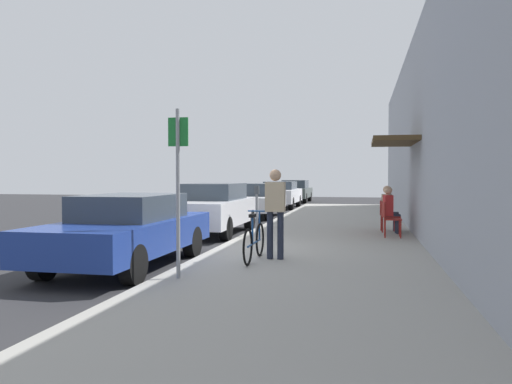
# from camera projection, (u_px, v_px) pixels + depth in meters

# --- Properties ---
(ground_plane) EXTENTS (60.00, 60.00, 0.00)m
(ground_plane) POSITION_uv_depth(u_px,v_px,m) (209.00, 256.00, 10.49)
(ground_plane) COLOR #2D2D30
(sidewalk_slab) EXTENTS (4.50, 32.00, 0.12)m
(sidewalk_slab) POSITION_uv_depth(u_px,v_px,m) (324.00, 244.00, 11.96)
(sidewalk_slab) COLOR #9E9B93
(sidewalk_slab) RESTS_ON ground_plane
(building_facade) EXTENTS (1.40, 32.00, 5.58)m
(building_facade) POSITION_uv_depth(u_px,v_px,m) (429.00, 128.00, 11.38)
(building_facade) COLOR #999EA8
(building_facade) RESTS_ON ground_plane
(parked_car_0) EXTENTS (1.80, 4.40, 1.35)m
(parked_car_0) POSITION_uv_depth(u_px,v_px,m) (128.00, 229.00, 9.21)
(parked_car_0) COLOR navy
(parked_car_0) RESTS_ON ground_plane
(parked_car_1) EXTENTS (1.80, 4.40, 1.48)m
(parked_car_1) POSITION_uv_depth(u_px,v_px,m) (213.00, 208.00, 14.39)
(parked_car_1) COLOR silver
(parked_car_1) RESTS_ON ground_plane
(parked_car_2) EXTENTS (1.80, 4.40, 1.39)m
(parked_car_2) POSITION_uv_depth(u_px,v_px,m) (256.00, 200.00, 20.26)
(parked_car_2) COLOR silver
(parked_car_2) RESTS_ON ground_plane
(parked_car_3) EXTENTS (1.80, 4.40, 1.40)m
(parked_car_3) POSITION_uv_depth(u_px,v_px,m) (280.00, 194.00, 26.10)
(parked_car_3) COLOR silver
(parked_car_3) RESTS_ON ground_plane
(parked_car_4) EXTENTS (1.80, 4.40, 1.42)m
(parked_car_4) POSITION_uv_depth(u_px,v_px,m) (295.00, 191.00, 31.83)
(parked_car_4) COLOR #47514C
(parked_car_4) RESTS_ON ground_plane
(parking_meter) EXTENTS (0.12, 0.10, 1.32)m
(parking_meter) POSITION_uv_depth(u_px,v_px,m) (257.00, 207.00, 12.98)
(parking_meter) COLOR slate
(parking_meter) RESTS_ON sidewalk_slab
(street_sign) EXTENTS (0.32, 0.06, 2.60)m
(street_sign) POSITION_uv_depth(u_px,v_px,m) (178.00, 180.00, 7.59)
(street_sign) COLOR gray
(street_sign) RESTS_ON sidewalk_slab
(bicycle_0) EXTENTS (0.46, 1.71, 0.90)m
(bicycle_0) POSITION_uv_depth(u_px,v_px,m) (254.00, 241.00, 9.20)
(bicycle_0) COLOR black
(bicycle_0) RESTS_ON sidewalk_slab
(cafe_chair_0) EXTENTS (0.45, 0.45, 0.87)m
(cafe_chair_0) POSITION_uv_depth(u_px,v_px,m) (389.00, 218.00, 12.72)
(cafe_chair_0) COLOR maroon
(cafe_chair_0) RESTS_ON sidewalk_slab
(cafe_chair_1) EXTENTS (0.50, 0.50, 0.87)m
(cafe_chair_1) POSITION_uv_depth(u_px,v_px,m) (388.00, 215.00, 13.54)
(cafe_chair_1) COLOR maroon
(cafe_chair_1) RESTS_ON sidewalk_slab
(seated_patron_1) EXTENTS (0.47, 0.41, 1.29)m
(seated_patron_1) POSITION_uv_depth(u_px,v_px,m) (390.00, 208.00, 13.53)
(seated_patron_1) COLOR #232838
(seated_patron_1) RESTS_ON sidewalk_slab
(cafe_chair_2) EXTENTS (0.55, 0.55, 0.87)m
(cafe_chair_2) POSITION_uv_depth(u_px,v_px,m) (387.00, 213.00, 14.31)
(cafe_chair_2) COLOR maroon
(cafe_chair_2) RESTS_ON sidewalk_slab
(seated_patron_2) EXTENTS (0.50, 0.46, 1.29)m
(seated_patron_2) POSITION_uv_depth(u_px,v_px,m) (389.00, 206.00, 14.27)
(seated_patron_2) COLOR #232838
(seated_patron_2) RESTS_ON sidewalk_slab
(pedestrian_standing) EXTENTS (0.36, 0.22, 1.70)m
(pedestrian_standing) POSITION_uv_depth(u_px,v_px,m) (275.00, 206.00, 9.36)
(pedestrian_standing) COLOR #232838
(pedestrian_standing) RESTS_ON sidewalk_slab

